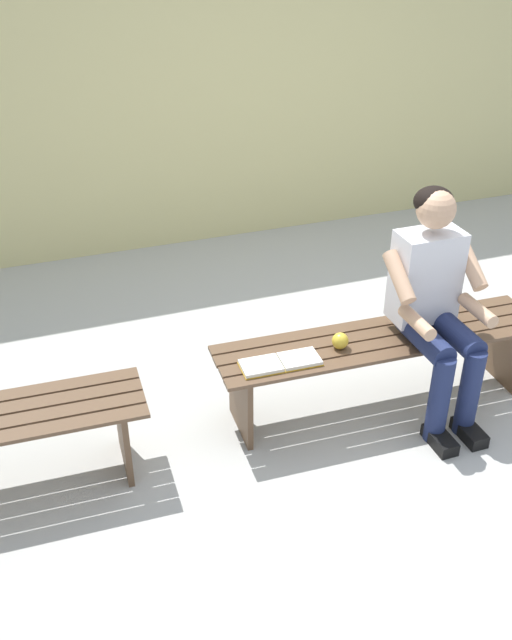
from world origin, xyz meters
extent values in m
cube|color=#B2B2AD|center=(1.10, 1.00, -0.02)|extent=(10.00, 7.00, 0.04)
cube|color=#D1C684|center=(0.50, -2.57, 1.11)|extent=(9.50, 0.24, 2.22)
cube|color=brown|center=(-0.01, -0.16, 0.43)|extent=(1.83, 0.16, 0.02)
cube|color=brown|center=(0.00, -0.05, 0.43)|extent=(1.83, 0.16, 0.02)
cube|color=brown|center=(0.00, 0.05, 0.43)|extent=(1.83, 0.16, 0.02)
cube|color=brown|center=(0.01, 0.16, 0.43)|extent=(1.83, 0.16, 0.02)
cube|color=brown|center=(-0.80, 0.03, 0.21)|extent=(0.04, 0.36, 0.42)
cube|color=brown|center=(0.80, -0.03, 0.21)|extent=(0.04, 0.36, 0.42)
cube|color=brown|center=(1.43, 0.03, 0.21)|extent=(0.04, 0.36, 0.42)
cube|color=silver|center=(-0.23, -0.02, 0.76)|extent=(0.34, 0.20, 0.50)
sphere|color=tan|center=(-0.23, -0.01, 1.14)|extent=(0.20, 0.20, 0.20)
ellipsoid|color=black|center=(-0.23, -0.04, 1.17)|extent=(0.20, 0.19, 0.15)
cylinder|color=navy|center=(-0.32, 0.18, 0.51)|extent=(0.13, 0.40, 0.13)
cylinder|color=navy|center=(-0.14, 0.18, 0.51)|extent=(0.13, 0.40, 0.13)
cylinder|color=navy|center=(-0.32, 0.38, 0.25)|extent=(0.11, 0.11, 0.51)
cube|color=black|center=(-0.32, 0.44, 0.04)|extent=(0.10, 0.22, 0.07)
cylinder|color=navy|center=(-0.14, 0.38, 0.25)|extent=(0.11, 0.11, 0.51)
cube|color=black|center=(-0.14, 0.44, 0.04)|extent=(0.10, 0.22, 0.07)
cylinder|color=tan|center=(-0.44, 0.06, 0.83)|extent=(0.08, 0.28, 0.23)
cylinder|color=tan|center=(-0.41, 0.22, 0.65)|extent=(0.07, 0.26, 0.07)
cylinder|color=tan|center=(-0.02, 0.06, 0.83)|extent=(0.08, 0.28, 0.23)
cylinder|color=tan|center=(-0.05, 0.22, 0.65)|extent=(0.07, 0.26, 0.07)
sphere|color=gold|center=(0.26, 0.02, 0.48)|extent=(0.09, 0.09, 0.09)
cube|color=white|center=(0.51, 0.06, 0.45)|extent=(0.21, 0.16, 0.02)
cube|color=white|center=(0.71, 0.05, 0.45)|extent=(0.21, 0.16, 0.02)
cube|color=#BF8C1E|center=(0.61, 0.06, 0.44)|extent=(0.42, 0.17, 0.01)
camera|label=1|loc=(1.71, 2.80, 2.49)|focal=39.82mm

